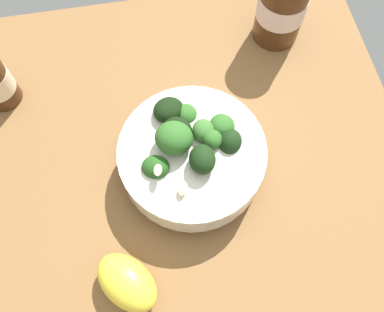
{
  "coord_description": "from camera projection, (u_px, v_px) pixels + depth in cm",
  "views": [
    {
      "loc": [
        -1.57,
        -18.8,
        50.43
      ],
      "look_at": [
        1.97,
        1.02,
        4.0
      ],
      "focal_mm": 37.55,
      "sensor_mm": 36.0,
      "label": 1
    }
  ],
  "objects": [
    {
      "name": "lemon_wedge",
      "position": [
        127.0,
        282.0,
        0.46
      ],
      "size": [
        9.21,
        9.64,
        4.63
      ],
      "primitive_type": "ellipsoid",
      "rotation": [
        0.0,
        0.0,
        2.25
      ],
      "color": "yellow",
      "rests_on": "ground_plane"
    },
    {
      "name": "ground_plane",
      "position": [
        179.0,
        182.0,
        0.56
      ],
      "size": [
        64.31,
        64.31,
        4.07
      ],
      "primitive_type": "cube",
      "color": "brown"
    },
    {
      "name": "bowl_of_broccoli",
      "position": [
        191.0,
        154.0,
        0.51
      ],
      "size": [
        18.42,
        18.42,
        10.6
      ],
      "color": "silver",
      "rests_on": "ground_plane"
    },
    {
      "name": "bottle_tall",
      "position": [
        282.0,
        4.0,
        0.58
      ],
      "size": [
        7.12,
        7.12,
        13.73
      ],
      "color": "#472814",
      "rests_on": "ground_plane"
    }
  ]
}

